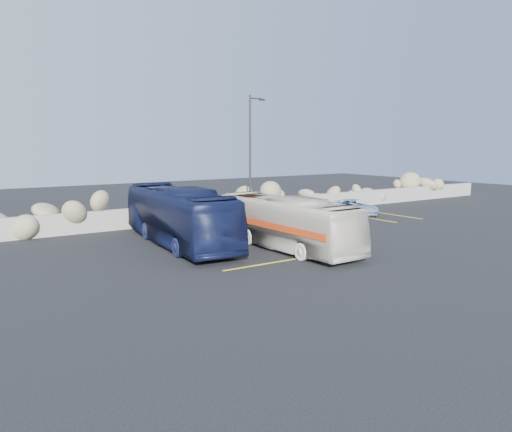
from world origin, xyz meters
TOP-DOWN VIEW (x-y plane):
  - ground at (0.00, 0.00)m, footprint 90.00×90.00m
  - seawall at (0.00, 12.00)m, footprint 60.00×0.40m
  - riprap_pile at (0.00, 13.20)m, footprint 54.00×2.80m
  - parking_lines at (4.64, 5.57)m, footprint 18.16×9.36m
  - lamppost at (2.56, 9.50)m, footprint 1.14×0.18m
  - vintage_bus at (-0.33, 2.22)m, footprint 2.17×9.13m
  - tour_coach at (-4.12, 6.02)m, footprint 3.43×10.60m
  - car_a at (4.31, 8.62)m, footprint 2.06×4.37m
  - car_b at (6.26, 8.71)m, footprint 1.47×4.02m
  - car_c at (8.20, 8.14)m, footprint 1.56×3.79m
  - car_d at (10.85, 8.61)m, footprint 2.18×4.07m

SIDE VIEW (x-z plane):
  - ground at x=0.00m, z-range 0.00..0.00m
  - parking_lines at x=4.64m, z-range 0.00..0.01m
  - car_d at x=10.85m, z-range 0.00..1.09m
  - car_c at x=8.20m, z-range 0.00..1.10m
  - seawall at x=0.00m, z-range 0.00..1.20m
  - car_b at x=6.26m, z-range 0.00..1.31m
  - car_a at x=4.31m, z-range 0.00..1.44m
  - vintage_bus at x=-0.33m, z-range 0.00..2.54m
  - riprap_pile at x=0.00m, z-range 0.00..2.60m
  - tour_coach at x=-4.12m, z-range 0.00..2.90m
  - lamppost at x=2.56m, z-range 0.30..8.30m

